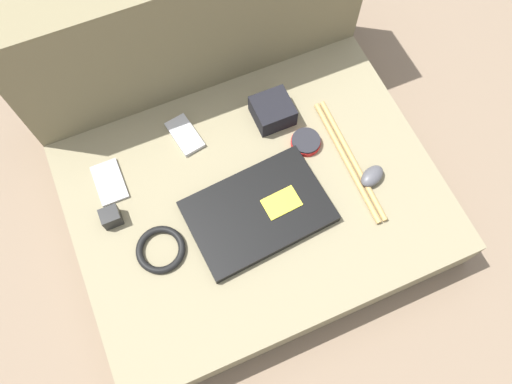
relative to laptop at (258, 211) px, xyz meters
name	(u,v)px	position (x,y,z in m)	size (l,w,h in m)	color
ground_plane	(256,215)	(0.01, 0.05, -0.16)	(8.00, 8.00, 0.00)	#7A6651
couch_seat	(256,205)	(0.01, 0.05, -0.09)	(0.93, 0.71, 0.15)	#847A5B
couch_backrest	(189,35)	(0.01, 0.50, 0.10)	(0.93, 0.20, 0.52)	#756B4C
laptop	(258,211)	(0.00, 0.00, 0.00)	(0.36, 0.25, 0.03)	black
computer_mouse	(372,176)	(0.31, -0.03, 0.00)	(0.08, 0.07, 0.03)	#4C4C51
speaker_puck	(306,142)	(0.20, 0.13, 0.00)	(0.08, 0.08, 0.02)	red
phone_silver	(185,135)	(-0.09, 0.28, -0.01)	(0.08, 0.12, 0.01)	#B7B7BC
phone_black	(109,182)	(-0.32, 0.23, -0.01)	(0.07, 0.12, 0.01)	#99999E
camera_pouch	(273,111)	(0.15, 0.24, 0.02)	(0.10, 0.10, 0.06)	black
charger_brick	(111,217)	(-0.34, 0.13, 0.01)	(0.05, 0.04, 0.05)	black
cable_coil	(161,250)	(-0.26, 0.00, 0.00)	(0.12, 0.12, 0.02)	black
drumstick_pair	(349,160)	(0.28, 0.04, -0.01)	(0.04, 0.37, 0.01)	tan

